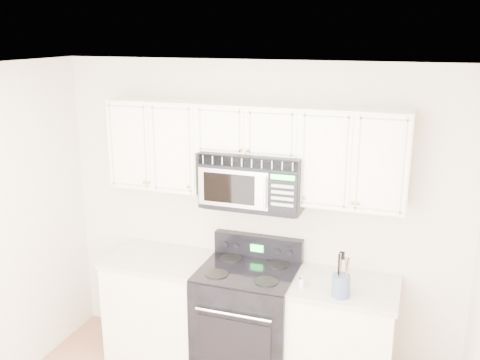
% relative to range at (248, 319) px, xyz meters
% --- Properties ---
extents(room, '(3.51, 3.51, 2.61)m').
position_rel_range_xyz_m(room, '(-0.03, -1.42, 0.82)').
color(room, '#A26B4C').
rests_on(room, ground).
extents(base_cabinet_left, '(0.86, 0.65, 0.92)m').
position_rel_range_xyz_m(base_cabinet_left, '(-0.83, 0.02, -0.06)').
color(base_cabinet_left, white).
rests_on(base_cabinet_left, ground).
extents(base_cabinet_right, '(0.86, 0.65, 0.92)m').
position_rel_range_xyz_m(base_cabinet_right, '(0.77, 0.02, -0.06)').
color(base_cabinet_right, white).
rests_on(base_cabinet_right, ground).
extents(range, '(0.78, 0.71, 1.13)m').
position_rel_range_xyz_m(range, '(0.00, 0.00, 0.00)').
color(range, black).
rests_on(range, ground).
extents(upper_cabinets, '(2.44, 0.37, 0.75)m').
position_rel_range_xyz_m(upper_cabinets, '(-0.03, 0.16, 1.45)').
color(upper_cabinets, white).
rests_on(upper_cabinets, ground).
extents(microwave, '(0.82, 0.46, 0.45)m').
position_rel_range_xyz_m(microwave, '(0.01, 0.12, 1.19)').
color(microwave, black).
rests_on(microwave, ground).
extents(utensil_crock, '(0.14, 0.14, 0.36)m').
position_rel_range_xyz_m(utensil_crock, '(0.78, -0.19, 0.53)').
color(utensil_crock, '#415C77').
rests_on(utensil_crock, base_cabinet_right).
extents(shaker_salt, '(0.04, 0.04, 0.09)m').
position_rel_range_xyz_m(shaker_salt, '(0.48, -0.15, 0.48)').
color(shaker_salt, silver).
rests_on(shaker_salt, base_cabinet_right).
extents(shaker_pepper, '(0.04, 0.04, 0.09)m').
position_rel_range_xyz_m(shaker_pepper, '(0.48, -0.12, 0.48)').
color(shaker_pepper, silver).
rests_on(shaker_pepper, base_cabinet_right).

